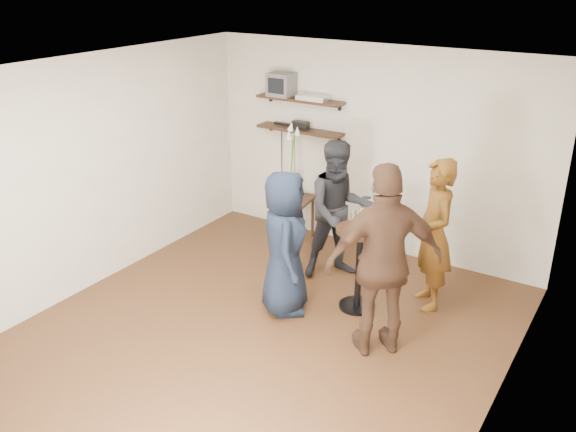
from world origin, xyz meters
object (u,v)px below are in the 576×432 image
object	(u,v)px
drinks_table	(359,258)
person_navy	(285,243)
person_brown	(384,262)
person_plaid	(434,235)
person_dark	(339,210)
dvd_deck	(314,97)
crt_monitor	(282,84)
radio	(301,125)
side_table	(293,204)

from	to	relation	value
drinks_table	person_navy	distance (m)	0.81
person_navy	person_brown	size ratio (longest dim) A/B	0.83
person_plaid	person_navy	bearing A→B (deg)	-91.35
person_dark	person_brown	xyz separation A→B (m)	(1.07, -1.15, 0.12)
dvd_deck	person_brown	world-z (taller)	dvd_deck
crt_monitor	radio	size ratio (longest dim) A/B	1.45
person_plaid	person_brown	distance (m)	1.07
side_table	person_plaid	bearing A→B (deg)	-17.61
person_navy	drinks_table	bearing A→B (deg)	-90.00
dvd_deck	radio	distance (m)	0.43
crt_monitor	person_dark	world-z (taller)	crt_monitor
dvd_deck	radio	xyz separation A→B (m)	(-0.19, 0.00, -0.38)
dvd_deck	radio	world-z (taller)	dvd_deck
radio	person_navy	size ratio (longest dim) A/B	0.14
side_table	person_navy	world-z (taller)	person_navy
person_navy	person_brown	xyz separation A→B (m)	(1.17, -0.14, 0.16)
dvd_deck	radio	size ratio (longest dim) A/B	1.82
dvd_deck	person_brown	size ratio (longest dim) A/B	0.21
radio	person_dark	size ratio (longest dim) A/B	0.13
person_plaid	person_dark	world-z (taller)	person_plaid
crt_monitor	person_brown	world-z (taller)	crt_monitor
side_table	person_navy	size ratio (longest dim) A/B	0.37
radio	person_dark	bearing A→B (deg)	-38.71
person_brown	radio	bearing A→B (deg)	-85.08
crt_monitor	person_brown	bearing A→B (deg)	-39.69
radio	person_dark	distance (m)	1.48
person_dark	person_navy	bearing A→B (deg)	-139.68
side_table	person_dark	xyz separation A→B (m)	(1.00, -0.60, 0.34)
person_navy	side_table	bearing A→B (deg)	-5.56
drinks_table	crt_monitor	bearing A→B (deg)	143.19
person_brown	person_navy	bearing A→B (deg)	-48.56
dvd_deck	person_plaid	xyz separation A→B (m)	(2.00, -0.90, -1.07)
dvd_deck	person_plaid	distance (m)	2.44
person_brown	crt_monitor	bearing A→B (deg)	-81.50
drinks_table	person_brown	world-z (taller)	person_brown
radio	person_navy	xyz separation A→B (m)	(0.92, -1.83, -0.74)
crt_monitor	person_brown	size ratio (longest dim) A/B	0.17
person_plaid	crt_monitor	bearing A→B (deg)	-147.50
person_plaid	person_navy	distance (m)	1.57
radio	person_plaid	bearing A→B (deg)	-22.44
radio	dvd_deck	bearing A→B (deg)	0.00
side_table	radio	bearing A→B (deg)	95.39
person_navy	radio	bearing A→B (deg)	-8.00
side_table	person_plaid	size ratio (longest dim) A/B	0.35
dvd_deck	person_brown	distance (m)	2.89
drinks_table	person_brown	xyz separation A→B (m)	(0.52, -0.59, 0.34)
crt_monitor	person_plaid	xyz separation A→B (m)	(2.47, -0.90, -1.19)
side_table	person_brown	world-z (taller)	person_brown
crt_monitor	dvd_deck	distance (m)	0.49
side_table	person_brown	size ratio (longest dim) A/B	0.31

